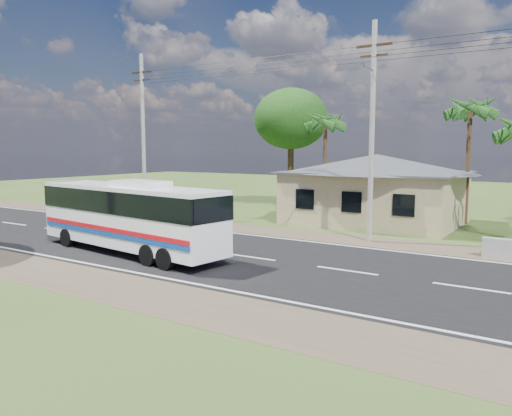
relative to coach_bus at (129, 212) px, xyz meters
The scene contains 9 objects.
ground 5.93m from the coach_bus, 23.52° to the left, with size 120.00×120.00×0.00m, color #354C1B.
road 5.93m from the coach_bus, 23.52° to the left, with size 120.00×16.00×0.03m.
house 16.44m from the coach_bus, 68.04° to the left, with size 12.40×10.00×5.00m.
utility_poles 12.33m from the coach_bus, 48.16° to the left, with size 32.80×2.22×11.00m.
palm_mid 21.59m from the coach_bus, 57.86° to the left, with size 2.80×2.80×8.20m.
palm_far 18.88m from the coach_bus, 86.41° to the left, with size 2.80×2.80×7.70m.
tree_behind_house 21.09m from the coach_bus, 98.03° to the left, with size 6.00×6.00×9.61m.
coach_bus is the anchor object (origin of this frame).
small_car 8.85m from the coach_bus, 149.45° to the left, with size 1.72×4.27×1.45m, color #2E2E30.
Camera 1 is at (11.84, -17.88, 4.75)m, focal length 35.00 mm.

